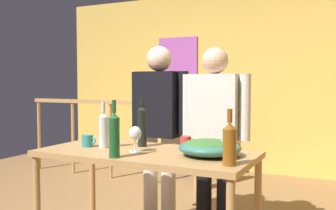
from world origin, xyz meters
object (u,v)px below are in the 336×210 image
at_px(wine_glass, 135,134).
at_px(person_standing_left, 159,121).
at_px(flat_screen_tv, 200,115).
at_px(wine_bottle_dark, 142,125).
at_px(mug_teal, 88,141).
at_px(salad_bowl, 210,147).
at_px(mug_red, 186,142).
at_px(wine_bottle_amber, 229,143).
at_px(wine_bottle_clear, 104,129).
at_px(person_standing_right, 215,126).
at_px(serving_table, 146,163).
at_px(stair_railing, 141,130).
at_px(tv_console, 200,153).
at_px(wine_bottle_green, 114,134).
at_px(framed_picture, 178,60).

relative_size(wine_glass, person_standing_left, 0.11).
xyz_separation_m(flat_screen_tv, wine_bottle_dark, (0.59, -2.64, 0.15)).
relative_size(wine_glass, mug_teal, 1.48).
distance_m(flat_screen_tv, salad_bowl, 3.00).
bearing_deg(person_standing_left, mug_red, 137.27).
relative_size(salad_bowl, wine_bottle_amber, 1.24).
height_order(wine_glass, mug_red, wine_glass).
bearing_deg(wine_bottle_dark, wine_bottle_clear, -142.22).
bearing_deg(person_standing_right, serving_table, 68.80).
xyz_separation_m(stair_railing, person_standing_right, (1.43, -1.24, 0.25)).
height_order(tv_console, mug_red, mug_red).
relative_size(tv_console, wine_bottle_clear, 2.69).
xyz_separation_m(wine_bottle_dark, person_standing_right, (0.38, 0.53, -0.04)).
relative_size(stair_railing, wine_glass, 14.91).
distance_m(tv_console, wine_bottle_clear, 2.94).
bearing_deg(person_standing_right, wine_bottle_green, 70.98).
relative_size(wine_bottle_clear, mug_red, 2.87).
bearing_deg(serving_table, stair_railing, 121.29).
bearing_deg(salad_bowl, tv_console, 112.77).
relative_size(wine_glass, wine_bottle_amber, 0.54).
relative_size(framed_picture, salad_bowl, 1.71).
relative_size(framed_picture, stair_railing, 0.27).
height_order(tv_console, wine_bottle_green, wine_bottle_green).
xyz_separation_m(framed_picture, person_standing_right, (1.46, -2.42, -0.70)).
bearing_deg(tv_console, person_standing_left, -77.96).
bearing_deg(mug_teal, wine_bottle_green, -31.96).
relative_size(person_standing_left, person_standing_right, 1.02).
height_order(wine_bottle_dark, person_standing_left, person_standing_left).
height_order(framed_picture, wine_bottle_clear, framed_picture).
distance_m(wine_bottle_green, wine_bottle_clear, 0.39).
bearing_deg(wine_glass, flat_screen_tv, 103.04).
height_order(stair_railing, person_standing_left, person_standing_left).
xyz_separation_m(stair_railing, wine_bottle_dark, (1.05, -1.78, 0.29)).
height_order(stair_railing, mug_teal, stair_railing).
xyz_separation_m(wine_bottle_green, wine_bottle_amber, (0.73, 0.10, -0.02)).
bearing_deg(salad_bowl, person_standing_right, 106.98).
xyz_separation_m(flat_screen_tv, person_standing_left, (0.46, -2.10, 0.12)).
bearing_deg(person_standing_left, wine_glass, 106.10).
bearing_deg(person_standing_right, wine_bottle_clear, 48.70).
distance_m(serving_table, mug_red, 0.35).
bearing_deg(person_standing_left, tv_console, -77.17).
distance_m(flat_screen_tv, mug_red, 2.68).
bearing_deg(wine_bottle_green, wine_bottle_dark, 97.14).
distance_m(serving_table, wine_bottle_dark, 0.31).
bearing_deg(mug_red, framed_picture, 116.05).
height_order(flat_screen_tv, person_standing_left, person_standing_left).
bearing_deg(wine_bottle_green, mug_teal, 148.04).
relative_size(salad_bowl, person_standing_right, 0.26).
height_order(framed_picture, mug_red, framed_picture).
distance_m(tv_console, wine_glass, 3.03).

